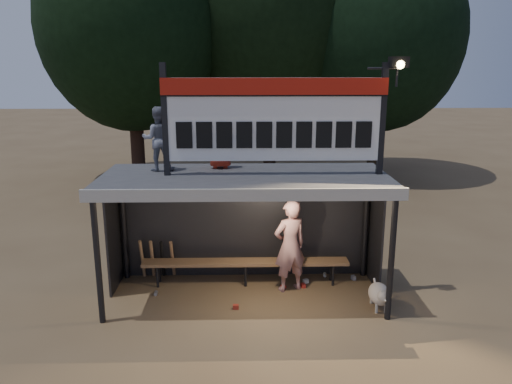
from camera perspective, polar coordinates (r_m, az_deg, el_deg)
ground at (r=9.48m, az=-1.18°, el=-11.81°), size 80.00×80.00×0.00m
player at (r=9.41m, az=3.89°, el=-6.17°), size 0.76×0.64×1.77m
child_a at (r=9.12m, az=-11.13°, el=5.98°), size 0.61×0.51×1.15m
child_b at (r=9.19m, az=-4.14°, el=5.88°), size 0.51×0.35×1.02m
dugout_shelter at (r=9.05m, az=-1.24°, el=-0.59°), size 5.10×2.08×2.32m
scoreboard_assembly at (r=8.55m, az=2.49°, el=8.60°), size 4.10×0.27×1.99m
bench at (r=9.80m, az=-1.20°, el=-8.12°), size 4.00×0.35×0.48m
tree_left at (r=18.97m, az=-14.17°, el=18.05°), size 6.46×6.46×9.27m
tree_mid at (r=20.12m, az=1.67°, el=20.09°), size 7.22×7.22×10.36m
tree_right at (r=19.67m, az=14.06°, el=16.96°), size 6.08×6.08×8.72m
dog at (r=9.17m, az=13.95°, el=-11.28°), size 0.36×0.81×0.49m
bats at (r=10.20m, az=-11.21°, el=-7.48°), size 0.67×0.35×0.84m
litter at (r=9.79m, az=3.10°, el=-10.69°), size 3.92×1.45×0.08m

